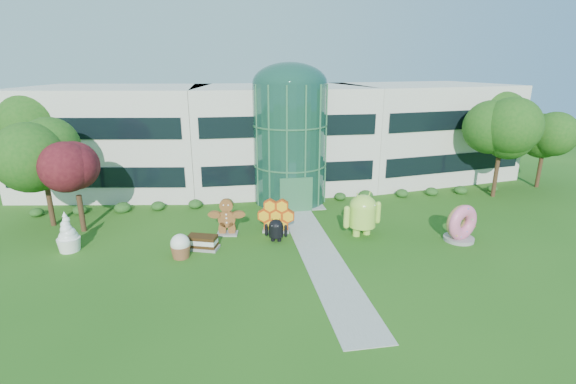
{
  "coord_description": "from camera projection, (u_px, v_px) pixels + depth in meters",
  "views": [
    {
      "loc": [
        -5.82,
        -21.79,
        11.3
      ],
      "look_at": [
        -1.15,
        6.0,
        2.6
      ],
      "focal_mm": 26.0,
      "sensor_mm": 36.0,
      "label": 1
    }
  ],
  "objects": [
    {
      "name": "android_black",
      "position": [
        276.0,
        229.0,
        27.47
      ],
      "size": [
        1.8,
        1.45,
        1.77
      ],
      "primitive_type": null,
      "rotation": [
        0.0,
        0.0,
        -0.3
      ],
      "color": "black",
      "rests_on": "ground"
    },
    {
      "name": "atrium",
      "position": [
        290.0,
        144.0,
        34.65
      ],
      "size": [
        6.0,
        6.0,
        9.8
      ],
      "primitive_type": "cylinder",
      "color": "#194738",
      "rests_on": "ground"
    },
    {
      "name": "trees_backdrop",
      "position": [
        288.0,
        150.0,
        35.8
      ],
      "size": [
        52.0,
        8.0,
        8.4
      ],
      "primitive_type": null,
      "color": "#194D13",
      "rests_on": "ground"
    },
    {
      "name": "tree_red",
      "position": [
        78.0,
        190.0,
        28.52
      ],
      "size": [
        4.0,
        4.0,
        6.0
      ],
      "primitive_type": null,
      "color": "#3F0C14",
      "rests_on": "ground"
    },
    {
      "name": "froyo",
      "position": [
        67.0,
        232.0,
        25.94
      ],
      "size": [
        1.9,
        1.9,
        2.57
      ],
      "primitive_type": null,
      "rotation": [
        0.0,
        0.0,
        -0.33
      ],
      "color": "white",
      "rests_on": "ground"
    },
    {
      "name": "honeycomb",
      "position": [
        276.0,
        217.0,
        29.03
      ],
      "size": [
        2.89,
        1.58,
        2.15
      ],
      "primitive_type": null,
      "rotation": [
        0.0,
        0.0,
        -0.23
      ],
      "color": "yellow",
      "rests_on": "ground"
    },
    {
      "name": "donut",
      "position": [
        461.0,
        222.0,
        27.46
      ],
      "size": [
        2.7,
        1.92,
        2.55
      ],
      "primitive_type": null,
      "rotation": [
        0.0,
        0.0,
        0.33
      ],
      "color": "#D4507C",
      "rests_on": "ground"
    },
    {
      "name": "ground",
      "position": [
        324.0,
        262.0,
        24.79
      ],
      "size": [
        140.0,
        140.0,
        0.0
      ],
      "primitive_type": "plane",
      "color": "#215114",
      "rests_on": "ground"
    },
    {
      "name": "cupcake",
      "position": [
        180.0,
        246.0,
        25.18
      ],
      "size": [
        1.66,
        1.66,
        1.51
      ],
      "primitive_type": null,
      "rotation": [
        0.0,
        0.0,
        -0.41
      ],
      "color": "white",
      "rests_on": "ground"
    },
    {
      "name": "android_green",
      "position": [
        363.0,
        212.0,
        28.24
      ],
      "size": [
        3.34,
        2.59,
        3.37
      ],
      "primitive_type": null,
      "rotation": [
        0.0,
        0.0,
        0.22
      ],
      "color": "#A6DA46",
      "rests_on": "ground"
    },
    {
      "name": "gingerbread",
      "position": [
        227.0,
        217.0,
        28.45
      ],
      "size": [
        2.95,
        1.51,
        2.59
      ],
      "primitive_type": null,
      "rotation": [
        0.0,
        0.0,
        -0.16
      ],
      "color": "brown",
      "rests_on": "ground"
    },
    {
      "name": "walkway",
      "position": [
        316.0,
        248.0,
        26.67
      ],
      "size": [
        2.4,
        20.0,
        0.04
      ],
      "primitive_type": "cube",
      "color": "#9E9E93",
      "rests_on": "ground"
    },
    {
      "name": "building",
      "position": [
        279.0,
        135.0,
        40.38
      ],
      "size": [
        46.0,
        15.0,
        9.3
      ],
      "primitive_type": null,
      "color": "beige",
      "rests_on": "ground"
    },
    {
      "name": "ice_cream_sandwich",
      "position": [
        202.0,
        242.0,
        26.42
      ],
      "size": [
        2.25,
        1.63,
        0.9
      ],
      "primitive_type": null,
      "rotation": [
        0.0,
        0.0,
        -0.34
      ],
      "color": "black",
      "rests_on": "ground"
    }
  ]
}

